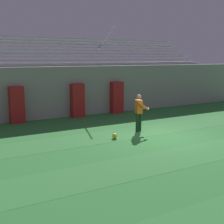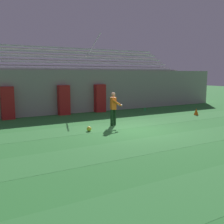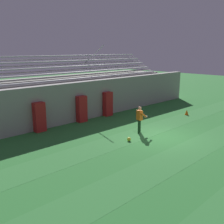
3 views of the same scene
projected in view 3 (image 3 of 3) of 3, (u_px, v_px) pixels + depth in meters
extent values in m
plane|color=#2D7533|center=(161.00, 137.00, 15.55)|extent=(80.00, 80.00, 0.00)
cube|color=#337A38|center=(197.00, 147.00, 13.91)|extent=(28.00, 1.83, 0.01)
cube|color=#337A38|center=(144.00, 132.00, 16.46)|extent=(28.00, 1.83, 0.01)
cube|color=#999691|center=(90.00, 99.00, 19.76)|extent=(24.00, 0.60, 2.80)
cube|color=#B21E1E|center=(82.00, 109.00, 18.62)|extent=(0.71, 0.44, 1.86)
cube|color=#B21E1E|center=(108.00, 104.00, 20.35)|extent=(0.71, 0.44, 1.86)
cube|color=#B21E1E|center=(39.00, 117.00, 16.36)|extent=(0.71, 0.44, 1.86)
cube|color=#999691|center=(72.00, 95.00, 21.38)|extent=(18.00, 3.90, 2.90)
cube|color=silver|center=(84.00, 78.00, 19.92)|extent=(17.10, 0.36, 0.10)
cube|color=#999691|center=(85.00, 81.00, 19.83)|extent=(17.10, 0.60, 0.04)
cube|color=silver|center=(78.00, 72.00, 20.31)|extent=(17.10, 0.36, 0.10)
cube|color=#999691|center=(80.00, 75.00, 20.23)|extent=(17.10, 0.60, 0.04)
cube|color=silver|center=(73.00, 66.00, 20.71)|extent=(17.10, 0.36, 0.10)
cube|color=#999691|center=(74.00, 70.00, 20.62)|extent=(17.10, 0.60, 0.04)
cube|color=silver|center=(67.00, 61.00, 21.10)|extent=(17.10, 0.36, 0.10)
cube|color=#999691|center=(69.00, 64.00, 21.02)|extent=(17.10, 0.60, 0.04)
cube|color=silver|center=(62.00, 56.00, 21.50)|extent=(17.10, 0.36, 0.10)
cube|color=#999691|center=(64.00, 59.00, 21.41)|extent=(17.10, 0.60, 0.04)
cylinder|color=silver|center=(93.00, 55.00, 21.66)|extent=(0.06, 2.63, 1.65)
cylinder|color=#143319|center=(140.00, 126.00, 16.38)|extent=(0.17, 0.17, 0.82)
cylinder|color=#143319|center=(139.00, 127.00, 16.10)|extent=(0.17, 0.17, 0.82)
cube|color=orange|center=(140.00, 115.00, 16.07)|extent=(0.34, 0.43, 0.60)
sphere|color=#A37556|center=(140.00, 108.00, 15.97)|extent=(0.22, 0.22, 0.22)
cylinder|color=orange|center=(139.00, 113.00, 16.33)|extent=(0.48, 0.22, 0.37)
cylinder|color=orange|center=(144.00, 115.00, 15.92)|extent=(0.48, 0.22, 0.37)
cube|color=silver|center=(142.00, 115.00, 16.42)|extent=(0.14, 0.14, 0.08)
cube|color=silver|center=(146.00, 117.00, 16.08)|extent=(0.14, 0.14, 0.08)
sphere|color=yellow|center=(129.00, 139.00, 14.80)|extent=(0.22, 0.22, 0.22)
cone|color=orange|center=(187.00, 112.00, 20.73)|extent=(0.30, 0.30, 0.42)
cylinder|color=green|center=(143.00, 111.00, 21.69)|extent=(0.07, 0.07, 0.24)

